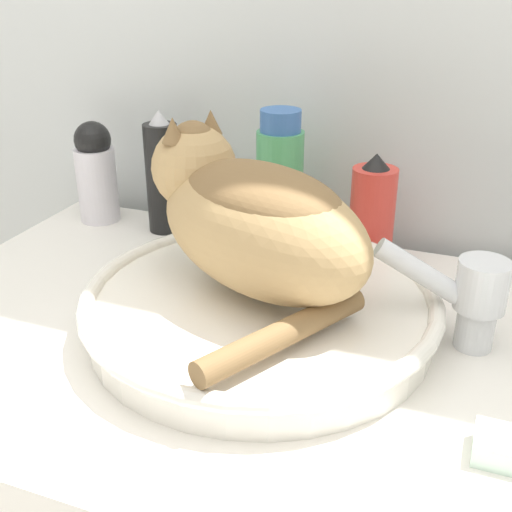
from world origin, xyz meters
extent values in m
cube|color=silver|center=(0.00, 0.67, 1.20)|extent=(8.00, 0.05, 2.40)
cylinder|color=white|center=(-0.05, 0.32, 0.92)|extent=(0.41, 0.41, 0.04)
torus|color=white|center=(-0.05, 0.32, 0.94)|extent=(0.43, 0.43, 0.02)
ellipsoid|color=tan|center=(-0.05, 0.32, 1.02)|extent=(0.34, 0.27, 0.15)
ellipsoid|color=brown|center=(-0.05, 0.32, 1.07)|extent=(0.25, 0.21, 0.07)
sphere|color=tan|center=(-0.16, 0.37, 1.07)|extent=(0.11, 0.11, 0.11)
sphere|color=brown|center=(-0.16, 0.37, 1.10)|extent=(0.06, 0.06, 0.06)
cone|color=brown|center=(-0.15, 0.40, 1.12)|extent=(0.03, 0.03, 0.03)
cone|color=brown|center=(-0.17, 0.35, 1.12)|extent=(0.03, 0.03, 0.03)
cylinder|color=brown|center=(0.01, 0.21, 0.96)|extent=(0.13, 0.21, 0.03)
cylinder|color=silver|center=(0.20, 0.37, 0.92)|extent=(0.04, 0.04, 0.05)
cylinder|color=silver|center=(0.14, 0.36, 0.98)|extent=(0.13, 0.05, 0.09)
cylinder|color=silver|center=(0.20, 0.37, 0.97)|extent=(0.06, 0.06, 0.06)
cylinder|color=#4CA366|center=(-0.11, 0.56, 0.99)|extent=(0.07, 0.07, 0.18)
cylinder|color=#3866AD|center=(-0.11, 0.56, 1.09)|extent=(0.06, 0.06, 0.03)
cylinder|color=#DB3D33|center=(0.03, 0.56, 0.97)|extent=(0.07, 0.07, 0.14)
cone|color=black|center=(0.03, 0.56, 1.05)|extent=(0.04, 0.04, 0.02)
cylinder|color=black|center=(-0.31, 0.56, 0.98)|extent=(0.05, 0.05, 0.18)
cone|color=#B7B7BC|center=(-0.31, 0.56, 1.08)|extent=(0.03, 0.03, 0.02)
cylinder|color=silver|center=(-0.44, 0.56, 0.96)|extent=(0.07, 0.07, 0.13)
sphere|color=black|center=(-0.44, 0.56, 1.03)|extent=(0.06, 0.06, 0.06)
camera|label=1|loc=(0.19, -0.31, 1.31)|focal=45.00mm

